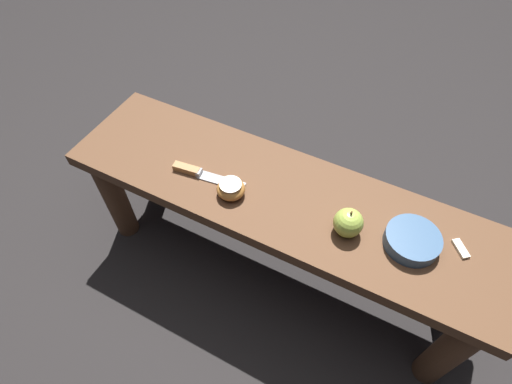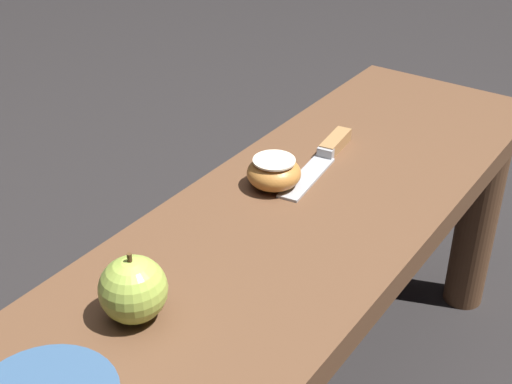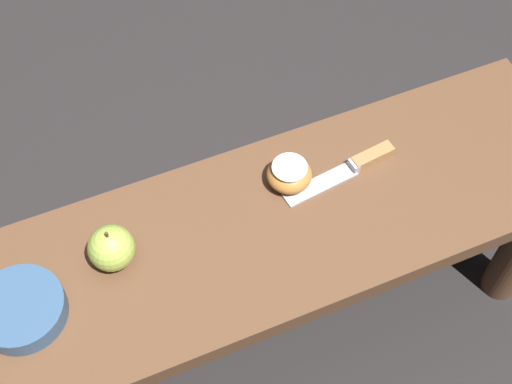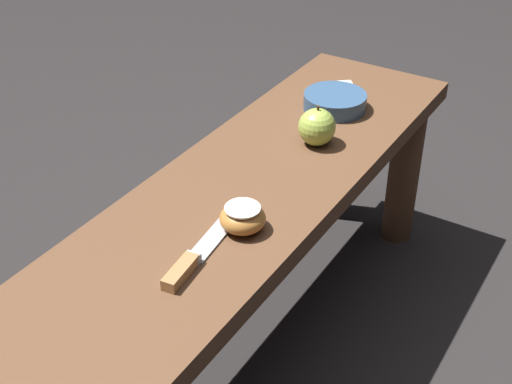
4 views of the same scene
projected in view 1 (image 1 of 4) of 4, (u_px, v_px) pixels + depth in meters
ground_plane at (273, 266)px, 1.47m from camera, size 8.00×8.00×0.00m
wooden_bench at (277, 212)px, 1.20m from camera, size 1.27×0.34×0.44m
knife at (198, 173)px, 1.16m from camera, size 0.22×0.05×0.02m
apple_whole at (348, 223)px, 1.01m from camera, size 0.08×0.08×0.09m
apple_cut at (231, 189)px, 1.10m from camera, size 0.08×0.08×0.04m
apple_slice_near_knife at (461, 249)px, 1.00m from camera, size 0.05×0.06×0.01m
bowl at (412, 240)px, 1.00m from camera, size 0.14×0.14×0.04m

